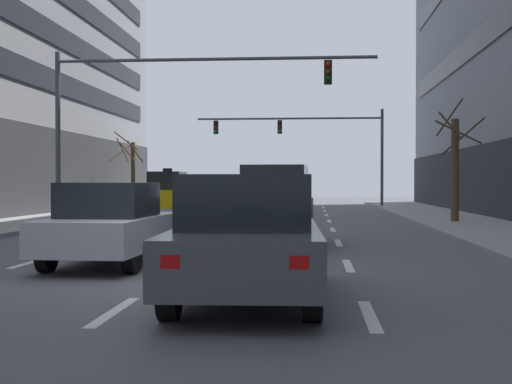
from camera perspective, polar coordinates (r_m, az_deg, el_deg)
ground_plane at (r=11.86m, az=-7.53°, el=-7.06°), size 120.00×120.00×0.00m
lane_stripe_l1_s4 at (r=14.72m, az=-18.10°, el=-5.54°), size 0.16×2.00×0.01m
lane_stripe_l1_s5 at (r=19.40m, az=-12.37°, el=-3.97°), size 0.16×2.00×0.01m
lane_stripe_l1_s6 at (r=24.21m, az=-8.90°, el=-2.99°), size 0.16×2.00×0.01m
lane_stripe_l1_s7 at (r=29.09m, az=-6.59°, el=-2.34°), size 0.16×2.00×0.01m
lane_stripe_l1_s8 at (r=34.00m, az=-4.95°, el=-1.87°), size 0.16×2.00×0.01m
lane_stripe_l1_s9 at (r=38.93m, az=-3.73°, el=-1.52°), size 0.16×2.00×0.01m
lane_stripe_l1_s10 at (r=43.88m, az=-2.78°, el=-1.24°), size 0.16×2.00×0.01m
lane_stripe_l2_s3 at (r=8.99m, az=-11.61°, el=-9.62°), size 0.16×2.00×0.01m
lane_stripe_l2_s4 at (r=13.81m, az=-5.77°, el=-5.92°), size 0.16×2.00×0.01m
lane_stripe_l2_s5 at (r=18.72m, az=-2.99°, el=-4.12°), size 0.16×2.00×0.01m
lane_stripe_l2_s6 at (r=23.67m, az=-1.38°, el=-3.07°), size 0.16×2.00×0.01m
lane_stripe_l2_s7 at (r=28.64m, az=-0.33°, el=-2.38°), size 0.16×2.00×0.01m
lane_stripe_l2_s8 at (r=33.62m, az=0.41°, el=-1.90°), size 0.16×2.00×0.01m
lane_stripe_l2_s9 at (r=38.60m, az=0.95°, el=-1.53°), size 0.16×2.00×0.01m
lane_stripe_l2_s10 at (r=43.59m, az=1.38°, el=-1.26°), size 0.16×2.00×0.01m
lane_stripe_l3_s3 at (r=8.67m, az=9.35°, el=-10.00°), size 0.16×2.00×0.01m
lane_stripe_l3_s4 at (r=13.60m, az=7.61°, el=-6.02°), size 0.16×2.00×0.01m
lane_stripe_l3_s5 at (r=18.57m, az=6.81°, el=-4.17°), size 0.16×2.00×0.01m
lane_stripe_l3_s6 at (r=23.55m, az=6.35°, el=-3.10°), size 0.16×2.00×0.01m
lane_stripe_l3_s7 at (r=28.54m, az=6.05°, el=-2.40°), size 0.16×2.00×0.01m
lane_stripe_l3_s8 at (r=33.53m, az=5.84°, el=-1.91°), size 0.16×2.00×0.01m
lane_stripe_l3_s9 at (r=38.53m, az=5.68°, el=-1.54°), size 0.16×2.00×0.01m
lane_stripe_l3_s10 at (r=43.52m, az=5.56°, el=-1.26°), size 0.16×2.00×0.01m
car_driving_0 at (r=17.62m, az=1.67°, el=-1.14°), size 1.90×4.27×2.04m
car_driving_1 at (r=9.46m, az=-0.72°, el=-3.90°), size 2.08×4.66×1.73m
car_driving_2 at (r=13.86m, az=-11.85°, el=-2.62°), size 1.92×4.35×1.61m
taxi_driving_3 at (r=35.09m, az=-7.31°, el=-0.07°), size 1.96×4.43×2.29m
car_driving_4 at (r=32.06m, az=-2.56°, el=-0.58°), size 1.88×4.42×1.65m
traffic_signal_0 at (r=25.32m, az=-7.94°, el=7.72°), size 11.62×0.35×6.21m
traffic_signal_1 at (r=43.02m, az=4.70°, el=4.64°), size 11.52×0.35×5.93m
street_tree_1 at (r=27.04m, az=16.09°, el=2.07°), size 2.10×2.12×4.69m
street_tree_2 at (r=40.52m, az=-10.20°, el=1.75°), size 1.99×2.33×4.36m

